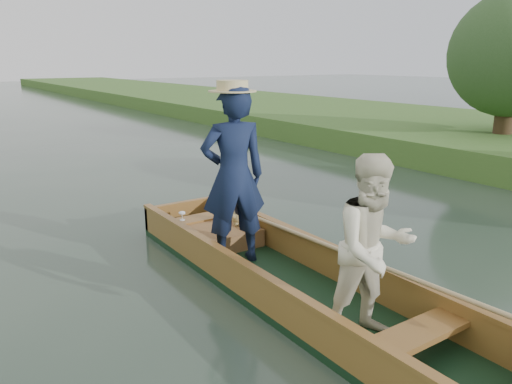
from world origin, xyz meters
TOP-DOWN VIEW (x-y plane):
  - ground at (0.00, 0.00)m, footprint 120.00×120.00m
  - trees_far at (-0.64, 4.46)m, footprint 21.00×5.71m
  - punt at (-0.04, 0.05)m, footprint 1.12×5.00m

SIDE VIEW (x-z plane):
  - ground at x=0.00m, z-range 0.00..0.00m
  - punt at x=-0.04m, z-range -0.40..1.71m
  - trees_far at x=-0.64m, z-range 0.33..4.61m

